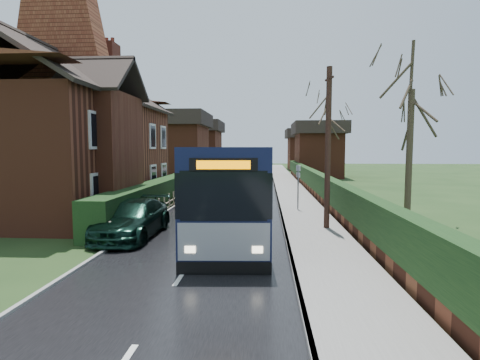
# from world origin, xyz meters

# --- Properties ---
(ground) EXTENTS (140.00, 140.00, 0.00)m
(ground) POSITION_xyz_m (0.00, 0.00, 0.00)
(ground) COLOR #30481F
(ground) RESTS_ON ground
(road) EXTENTS (6.00, 100.00, 0.02)m
(road) POSITION_xyz_m (0.00, 10.00, 0.01)
(road) COLOR black
(road) RESTS_ON ground
(pavement) EXTENTS (2.50, 100.00, 0.14)m
(pavement) POSITION_xyz_m (4.25, 10.00, 0.07)
(pavement) COLOR slate
(pavement) RESTS_ON ground
(kerb_right) EXTENTS (0.12, 100.00, 0.14)m
(kerb_right) POSITION_xyz_m (3.05, 10.00, 0.07)
(kerb_right) COLOR gray
(kerb_right) RESTS_ON ground
(kerb_left) EXTENTS (0.12, 100.00, 0.10)m
(kerb_left) POSITION_xyz_m (-3.05, 10.00, 0.05)
(kerb_left) COLOR gray
(kerb_left) RESTS_ON ground
(front_hedge) EXTENTS (1.20, 16.00, 1.60)m
(front_hedge) POSITION_xyz_m (-3.90, 5.00, 0.80)
(front_hedge) COLOR black
(front_hedge) RESTS_ON ground
(picket_fence) EXTENTS (0.10, 16.00, 0.90)m
(picket_fence) POSITION_xyz_m (-3.15, 5.00, 0.45)
(picket_fence) COLOR tan
(picket_fence) RESTS_ON ground
(right_wall_hedge) EXTENTS (0.60, 50.00, 1.80)m
(right_wall_hedge) POSITION_xyz_m (5.80, 10.00, 1.02)
(right_wall_hedge) COLOR #622C1C
(right_wall_hedge) RESTS_ON ground
(brick_house) EXTENTS (9.30, 14.60, 10.30)m
(brick_house) POSITION_xyz_m (-8.73, 4.78, 4.38)
(brick_house) COLOR #622C1C
(brick_house) RESTS_ON ground
(bus) EXTENTS (3.29, 11.57, 3.47)m
(bus) POSITION_xyz_m (0.80, -0.04, 1.72)
(bus) COLOR black
(bus) RESTS_ON ground
(car_silver) EXTENTS (2.47, 4.33, 1.39)m
(car_silver) POSITION_xyz_m (-2.43, 7.02, 0.69)
(car_silver) COLOR #A6A5A9
(car_silver) RESTS_ON ground
(car_green) EXTENTS (2.04, 4.88, 1.41)m
(car_green) POSITION_xyz_m (-2.90, -1.45, 0.70)
(car_green) COLOR black
(car_green) RESTS_ON ground
(car_distant) EXTENTS (2.30, 4.64, 1.46)m
(car_distant) POSITION_xyz_m (-1.41, 45.91, 0.73)
(car_distant) COLOR black
(car_distant) RESTS_ON ground
(bus_stop_sign) EXTENTS (0.20, 0.38, 2.56)m
(bus_stop_sign) POSITION_xyz_m (4.00, 4.67, 1.69)
(bus_stop_sign) COLOR slate
(bus_stop_sign) RESTS_ON ground
(telegraph_pole) EXTENTS (0.23, 0.87, 6.73)m
(telegraph_pole) POSITION_xyz_m (4.80, 0.08, 3.41)
(telegraph_pole) COLOR black
(telegraph_pole) RESTS_ON ground
(tree_right_near) EXTENTS (4.05, 4.05, 8.73)m
(tree_right_near) POSITION_xyz_m (8.85, 2.22, 6.52)
(tree_right_near) COLOR #382D21
(tree_right_near) RESTS_ON ground
(tree_right_far) EXTENTS (4.89, 4.89, 9.45)m
(tree_right_far) POSITION_xyz_m (8.11, 20.88, 7.06)
(tree_right_far) COLOR #3A2D22
(tree_right_far) RESTS_ON ground
(tree_house_side) EXTENTS (4.83, 4.83, 10.99)m
(tree_house_side) POSITION_xyz_m (-8.69, 14.52, 8.21)
(tree_house_side) COLOR #392C21
(tree_house_side) RESTS_ON ground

